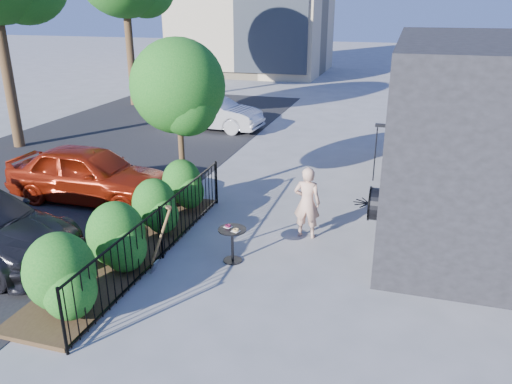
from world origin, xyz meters
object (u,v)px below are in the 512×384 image
(patio_tree, at_px, (180,92))
(car_silver, at_px, (211,112))
(cafe_table, at_px, (232,239))
(woman, at_px, (307,203))
(car_red, at_px, (89,174))
(shovel, at_px, (160,243))

(patio_tree, height_order, car_silver, patio_tree)
(cafe_table, xyz_separation_m, woman, (1.14, 1.49, 0.30))
(cafe_table, distance_m, woman, 1.91)
(patio_tree, relative_size, woman, 2.54)
(woman, distance_m, car_red, 5.64)
(patio_tree, relative_size, car_silver, 0.97)
(cafe_table, height_order, car_silver, car_silver)
(car_red, xyz_separation_m, car_silver, (0.12, 7.99, -0.04))
(cafe_table, relative_size, car_silver, 0.18)
(patio_tree, bearing_deg, woman, -16.98)
(patio_tree, bearing_deg, car_silver, 106.69)
(patio_tree, xyz_separation_m, cafe_table, (2.09, -2.48, -2.29))
(car_silver, bearing_deg, car_red, -176.61)
(shovel, relative_size, car_silver, 0.35)
(woman, bearing_deg, patio_tree, -16.81)
(car_red, relative_size, car_silver, 1.02)
(shovel, xyz_separation_m, car_silver, (-3.24, 10.83, 0.05))
(cafe_table, height_order, woman, woman)
(car_red, bearing_deg, woman, -94.89)
(woman, bearing_deg, cafe_table, 52.70)
(woman, height_order, car_red, woman)
(patio_tree, xyz_separation_m, car_silver, (-2.26, 7.53, -2.09))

